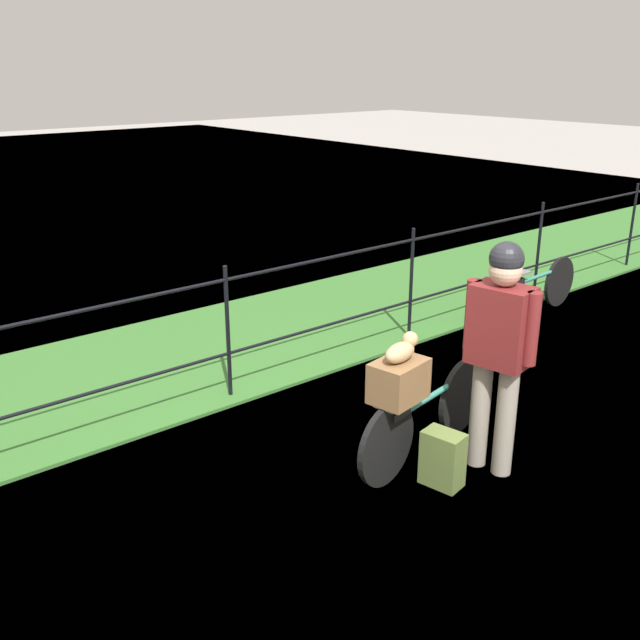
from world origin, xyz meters
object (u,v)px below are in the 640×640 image
at_px(mooring_bollard, 525,308).
at_px(bicycle_parked, 534,289).
at_px(wooden_crate, 399,381).
at_px(terrier_dog, 402,350).
at_px(cyclist_person, 499,339).
at_px(bicycle_main, 425,417).
at_px(backpack_on_paving, 443,459).

height_order(mooring_bollard, bicycle_parked, bicycle_parked).
distance_m(wooden_crate, terrier_dog, 0.22).
distance_m(wooden_crate, bicycle_parked, 3.97).
bearing_deg(cyclist_person, terrier_dog, 148.44).
distance_m(bicycle_main, terrier_dog, 0.73).
xyz_separation_m(backpack_on_paving, bicycle_parked, (3.51, 1.71, 0.12)).
distance_m(backpack_on_paving, mooring_bollard, 3.60).
height_order(wooden_crate, terrier_dog, terrier_dog).
relative_size(cyclist_person, bicycle_parked, 1.00).
xyz_separation_m(mooring_bollard, bicycle_parked, (0.28, 0.10, 0.14)).
bearing_deg(wooden_crate, bicycle_parked, 21.17).
distance_m(cyclist_person, bicycle_parked, 3.62).
xyz_separation_m(terrier_dog, mooring_bollard, (3.37, 1.32, -0.78)).
bearing_deg(terrier_dog, mooring_bollard, 21.43).
height_order(backpack_on_paving, bicycle_parked, bicycle_parked).
bearing_deg(cyclist_person, wooden_crate, 149.79).
bearing_deg(bicycle_main, mooring_bollard, 22.62).
distance_m(bicycle_main, mooring_bollard, 3.30).
bearing_deg(backpack_on_paving, terrier_dog, -162.95).
relative_size(bicycle_main, bicycle_parked, 0.95).
height_order(terrier_dog, bicycle_parked, terrier_dog).
xyz_separation_m(bicycle_main, terrier_dog, (-0.33, -0.06, 0.64)).
bearing_deg(bicycle_main, bicycle_parked, 22.32).
relative_size(bicycle_main, mooring_bollard, 4.41).
xyz_separation_m(bicycle_main, mooring_bollard, (3.04, 1.27, -0.14)).
bearing_deg(wooden_crate, cyclist_person, -30.21).
bearing_deg(bicycle_main, terrier_dog, -170.19).
distance_m(terrier_dog, bicycle_parked, 3.98).
relative_size(terrier_dog, backpack_on_paving, 0.81).
height_order(bicycle_main, bicycle_parked, same).
height_order(wooden_crate, cyclist_person, cyclist_person).
height_order(cyclist_person, mooring_bollard, cyclist_person).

